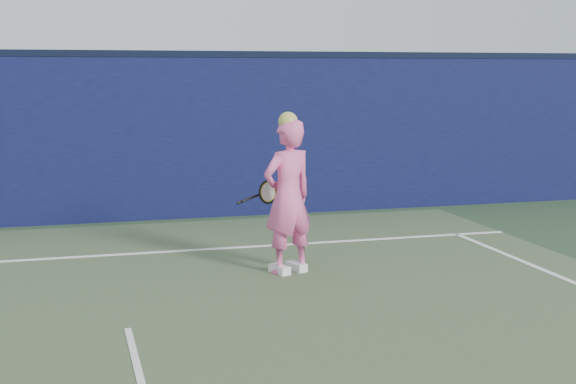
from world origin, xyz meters
name	(u,v)px	position (x,y,z in m)	size (l,w,h in m)	color
ground	(138,369)	(0.00, 0.00, 0.00)	(80.00, 80.00, 0.00)	#2D462B
backstop_wall	(98,140)	(0.00, 6.50, 1.25)	(24.00, 0.40, 2.50)	black
wall_cap	(94,54)	(0.00, 6.50, 2.55)	(24.00, 0.42, 0.10)	black
player	(288,196)	(1.93, 2.60, 0.89)	(0.75, 0.62, 1.84)	pink
racket	(266,193)	(1.77, 2.99, 0.88)	(0.53, 0.18, 0.29)	black
court_lines	(142,384)	(0.00, -0.33, 0.01)	(11.00, 12.04, 0.01)	white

